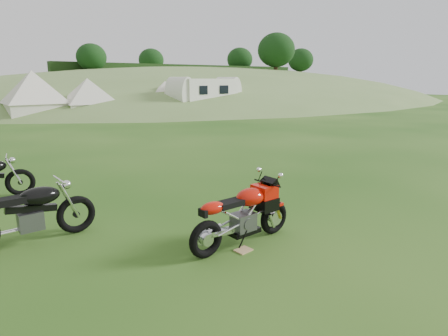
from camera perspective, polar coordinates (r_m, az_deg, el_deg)
ground at (r=6.35m, az=2.77°, el=-9.35°), size 120.00×120.00×0.00m
hillside at (r=52.50m, az=-4.88°, el=10.71°), size 80.00×64.00×8.00m
hedgerow at (r=52.50m, az=-4.88°, el=10.71°), size 36.00×1.20×8.60m
sport_motorcycle at (r=5.62m, az=2.83°, el=-6.49°), size 1.82×0.52×1.09m
plywood_board at (r=5.62m, az=2.96°, el=-12.39°), size 0.26×0.22×0.02m
vintage_moto_b at (r=6.35m, az=-27.68°, el=-6.03°), size 1.95×0.53×1.02m
tent_left at (r=26.48m, az=-26.96°, el=9.75°), size 3.32×3.32×2.83m
tent_mid at (r=26.47m, az=-19.93°, el=10.10°), size 3.09×3.09×2.55m
tent_right at (r=27.70m, az=-8.90°, el=10.71°), size 3.64×3.64×2.42m
caravan at (r=27.17m, az=-2.96°, el=10.90°), size 5.59×2.88×2.53m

